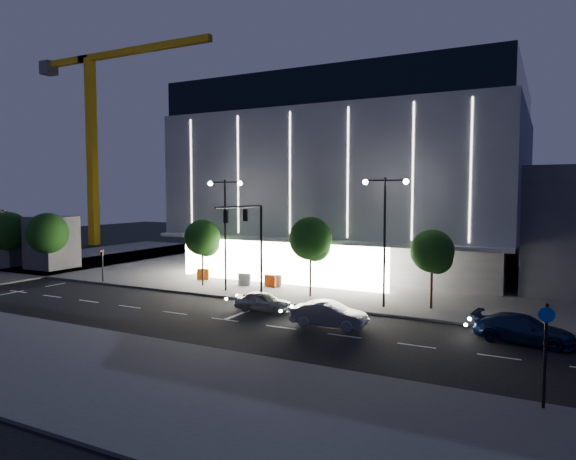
% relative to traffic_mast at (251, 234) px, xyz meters
% --- Properties ---
extents(ground, '(160.00, 160.00, 0.00)m').
position_rel_traffic_mast_xyz_m(ground, '(-1.00, -3.34, -5.03)').
color(ground, black).
rests_on(ground, ground).
extents(sidewalk_museum, '(70.00, 40.00, 0.15)m').
position_rel_traffic_mast_xyz_m(sidewalk_museum, '(4.00, 20.66, -4.95)').
color(sidewalk_museum, '#474747').
rests_on(sidewalk_museum, ground).
extents(sidewalk_near, '(70.00, 10.00, 0.15)m').
position_rel_traffic_mast_xyz_m(sidewalk_near, '(4.00, -15.34, -4.95)').
color(sidewalk_near, '#474747').
rests_on(sidewalk_near, ground).
extents(sidewalk_west, '(16.00, 50.00, 0.15)m').
position_rel_traffic_mast_xyz_m(sidewalk_west, '(-31.00, 6.66, -4.95)').
color(sidewalk_west, '#474747').
rests_on(sidewalk_west, ground).
extents(museum, '(30.00, 25.80, 18.00)m').
position_rel_traffic_mast_xyz_m(museum, '(1.98, 18.97, 4.25)').
color(museum, '#4C4C51').
rests_on(museum, ground).
extents(traffic_mast, '(0.33, 5.89, 7.07)m').
position_rel_traffic_mast_xyz_m(traffic_mast, '(0.00, 0.00, 0.00)').
color(traffic_mast, black).
rests_on(traffic_mast, ground).
extents(street_lamp_west, '(3.16, 0.36, 9.00)m').
position_rel_traffic_mast_xyz_m(street_lamp_west, '(-4.00, 2.66, 0.93)').
color(street_lamp_west, black).
rests_on(street_lamp_west, ground).
extents(street_lamp_east, '(3.16, 0.36, 9.00)m').
position_rel_traffic_mast_xyz_m(street_lamp_east, '(9.00, 2.66, 0.93)').
color(street_lamp_east, black).
rests_on(street_lamp_east, ground).
extents(ped_signal_far, '(0.22, 0.24, 3.00)m').
position_rel_traffic_mast_xyz_m(ped_signal_far, '(-16.00, 1.16, -3.14)').
color(ped_signal_far, black).
rests_on(ped_signal_far, ground).
extents(cycle_sign_pole, '(0.56, 0.13, 4.00)m').
position_rel_traffic_mast_xyz_m(cycle_sign_pole, '(19.00, -10.85, -2.74)').
color(cycle_sign_pole, black).
rests_on(cycle_sign_pole, ground).
extents(tower_crane, '(32.00, 2.00, 28.50)m').
position_rel_traffic_mast_xyz_m(tower_crane, '(-41.92, 24.66, 15.48)').
color(tower_crane, gold).
rests_on(tower_crane, ground).
extents(tree_left, '(3.02, 3.02, 5.72)m').
position_rel_traffic_mast_xyz_m(tree_left, '(-6.97, 3.68, -0.99)').
color(tree_left, black).
rests_on(tree_left, ground).
extents(tree_mid, '(3.25, 3.25, 6.15)m').
position_rel_traffic_mast_xyz_m(tree_mid, '(3.03, 3.68, -0.69)').
color(tree_mid, black).
rests_on(tree_mid, ground).
extents(tree_right, '(2.91, 2.91, 5.51)m').
position_rel_traffic_mast_xyz_m(tree_right, '(12.03, 3.68, -1.14)').
color(tree_right, black).
rests_on(tree_right, ground).
extents(car_lead, '(4.02, 1.89, 1.33)m').
position_rel_traffic_mast_xyz_m(car_lead, '(2.00, -1.70, -4.36)').
color(car_lead, gray).
rests_on(car_lead, ground).
extents(car_second, '(4.63, 1.91, 1.49)m').
position_rel_traffic_mast_xyz_m(car_second, '(7.50, -3.46, -4.28)').
color(car_second, '#A4A8AC').
rests_on(car_second, ground).
extents(car_third, '(5.29, 2.65, 1.47)m').
position_rel_traffic_mast_xyz_m(car_third, '(17.91, -1.69, -4.29)').
color(car_third, '#13244A').
rests_on(car_third, ground).
extents(barrier_a, '(1.13, 0.55, 1.00)m').
position_rel_traffic_mast_xyz_m(barrier_a, '(-8.63, 5.88, -4.38)').
color(barrier_a, '#E9550C').
rests_on(barrier_a, sidewalk_museum).
extents(barrier_b, '(1.12, 0.39, 1.00)m').
position_rel_traffic_mast_xyz_m(barrier_b, '(-3.89, 5.33, -4.38)').
color(barrier_b, silver).
rests_on(barrier_b, sidewalk_museum).
extents(barrier_c, '(1.12, 0.40, 1.00)m').
position_rel_traffic_mast_xyz_m(barrier_c, '(-1.56, 5.64, -4.38)').
color(barrier_c, '#FF490E').
rests_on(barrier_c, sidewalk_museum).
extents(barrier_d, '(1.12, 0.35, 1.00)m').
position_rel_traffic_mast_xyz_m(barrier_d, '(-1.22, 5.89, -4.38)').
color(barrier_d, '#BEBEBE').
rests_on(barrier_d, sidewalk_museum).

